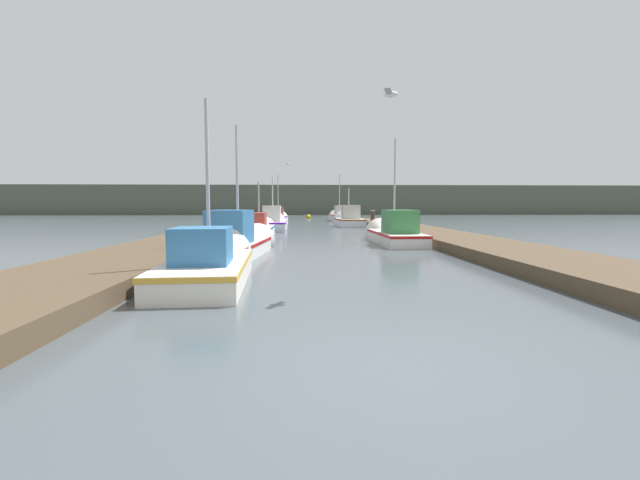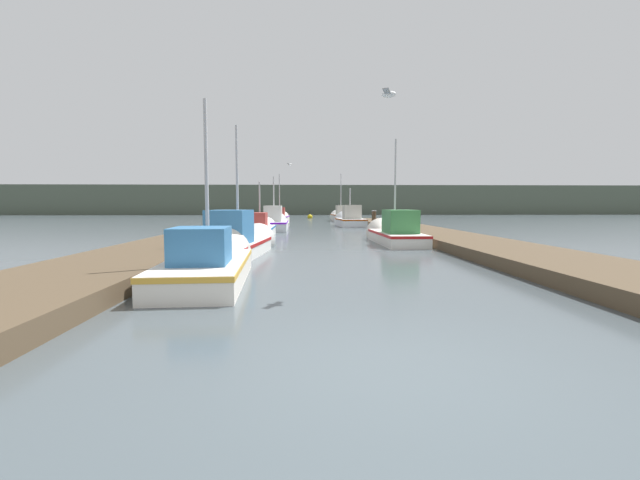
{
  "view_description": "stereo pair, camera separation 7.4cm",
  "coord_description": "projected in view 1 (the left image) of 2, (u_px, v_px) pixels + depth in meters",
  "views": [
    {
      "loc": [
        -1.0,
        -4.18,
        1.68
      ],
      "look_at": [
        -0.33,
        10.16,
        0.47
      ],
      "focal_mm": 24.0,
      "sensor_mm": 36.0,
      "label": 1
    },
    {
      "loc": [
        -0.92,
        -4.18,
        1.68
      ],
      "look_at": [
        -0.33,
        10.16,
        0.47
      ],
      "focal_mm": 24.0,
      "sensor_mm": 36.0,
      "label": 2
    }
  ],
  "objects": [
    {
      "name": "ground_plane",
      "position": [
        399.0,
        370.0,
        4.35
      ],
      "size": [
        200.0,
        200.0,
        0.0
      ],
      "color": "#424C51"
    },
    {
      "name": "dock_left",
      "position": [
        204.0,
        236.0,
        20.01
      ],
      "size": [
        2.96,
        40.0,
        0.35
      ],
      "color": "#4C3D2B",
      "rests_on": "ground_plane"
    },
    {
      "name": "dock_right",
      "position": [
        436.0,
        235.0,
        20.52
      ],
      "size": [
        2.96,
        40.0,
        0.35
      ],
      "color": "#4C3D2B",
      "rests_on": "ground_plane"
    },
    {
      "name": "distant_shore_ridge",
      "position": [
        306.0,
        200.0,
        74.4
      ],
      "size": [
        120.0,
        16.0,
        4.65
      ],
      "color": "#4C5647",
      "rests_on": "ground_plane"
    },
    {
      "name": "fishing_boat_0",
      "position": [
        212.0,
        262.0,
        9.76
      ],
      "size": [
        1.88,
        5.32,
        4.44
      ],
      "rotation": [
        0.0,
        0.0,
        0.05
      ],
      "color": "silver",
      "rests_on": "ground_plane"
    },
    {
      "name": "fishing_boat_1",
      "position": [
        240.0,
        242.0,
        14.19
      ],
      "size": [
        2.02,
        6.04,
        4.63
      ],
      "rotation": [
        0.0,
        0.0,
        -0.1
      ],
      "color": "silver",
      "rests_on": "ground_plane"
    },
    {
      "name": "fishing_boat_2",
      "position": [
        393.0,
        233.0,
        18.6
      ],
      "size": [
        1.68,
        5.71,
        4.91
      ],
      "rotation": [
        0.0,
        0.0,
        0.02
      ],
      "color": "silver",
      "rests_on": "ground_plane"
    },
    {
      "name": "fishing_boat_3",
      "position": [
        260.0,
        229.0,
        23.04
      ],
      "size": [
        1.48,
        5.7,
        3.28
      ],
      "rotation": [
        0.0,
        0.0,
        -0.0
      ],
      "color": "silver",
      "rests_on": "ground_plane"
    },
    {
      "name": "fishing_boat_4",
      "position": [
        273.0,
        222.0,
        28.16
      ],
      "size": [
        1.84,
        5.54,
        3.99
      ],
      "rotation": [
        0.0,
        0.0,
        0.01
      ],
      "color": "silver",
      "rests_on": "ground_plane"
    },
    {
      "name": "fishing_boat_5",
      "position": [
        348.0,
        220.0,
        32.55
      ],
      "size": [
        2.05,
        4.77,
        3.43
      ],
      "rotation": [
        0.0,
        0.0,
        0.06
      ],
      "color": "silver",
      "rests_on": "ground_plane"
    },
    {
      "name": "fishing_boat_6",
      "position": [
        278.0,
        218.0,
        37.5
      ],
      "size": [
        1.65,
        4.7,
        4.66
      ],
      "rotation": [
        0.0,
        0.0,
        -0.03
      ],
      "color": "silver",
      "rests_on": "ground_plane"
    },
    {
      "name": "fishing_boat_7",
      "position": [
        339.0,
        216.0,
        42.18
      ],
      "size": [
        1.83,
        5.03,
        5.0
      ],
      "rotation": [
        0.0,
        0.0,
        0.06
      ],
      "color": "silver",
      "rests_on": "ground_plane"
    },
    {
      "name": "mooring_piling_0",
      "position": [
        373.0,
        219.0,
        29.55
      ],
      "size": [
        0.33,
        0.33,
        1.24
      ],
      "color": "#473523",
      "rests_on": "ground_plane"
    },
    {
      "name": "mooring_piling_1",
      "position": [
        271.0,
        214.0,
        43.05
      ],
      "size": [
        0.36,
        0.36,
        1.27
      ],
      "color": "#473523",
      "rests_on": "ground_plane"
    },
    {
      "name": "channel_buoy",
      "position": [
        308.0,
        217.0,
        50.33
      ],
      "size": [
        0.6,
        0.6,
        1.1
      ],
      "color": "gold",
      "rests_on": "ground_plane"
    },
    {
      "name": "seagull_lead",
      "position": [
        390.0,
        94.0,
        8.16
      ],
      "size": [
        0.34,
        0.55,
        0.12
      ],
      "rotation": [
        0.0,
        0.0,
        1.13
      ],
      "color": "white"
    },
    {
      "name": "seagull_1",
      "position": [
        289.0,
        164.0,
        27.39
      ],
      "size": [
        0.36,
        0.54,
        0.12
      ],
      "rotation": [
        0.0,
        0.0,
        1.09
      ],
      "color": "white"
    }
  ]
}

